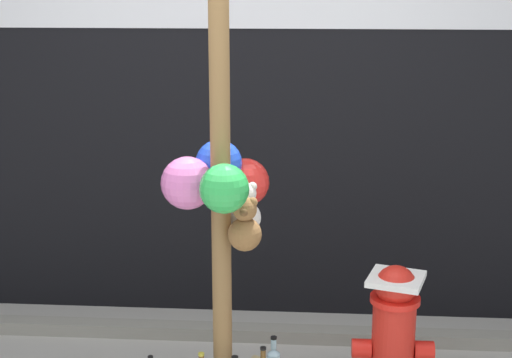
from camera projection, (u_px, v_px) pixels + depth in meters
The scene contains 4 objects.
building_wall at pixel (243, 39), 4.63m from camera, with size 10.00×0.21×3.54m.
curb_strip at pixel (236, 332), 4.59m from camera, with size 8.00×0.12×0.08m, color gray.
memorial_post at pixel (222, 146), 3.41m from camera, with size 0.50×0.60×2.65m.
fire_hydrant at pixel (393, 334), 3.77m from camera, with size 0.41×0.32×0.76m.
Camera 1 is at (0.41, -2.86, 2.12)m, focal length 52.89 mm.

